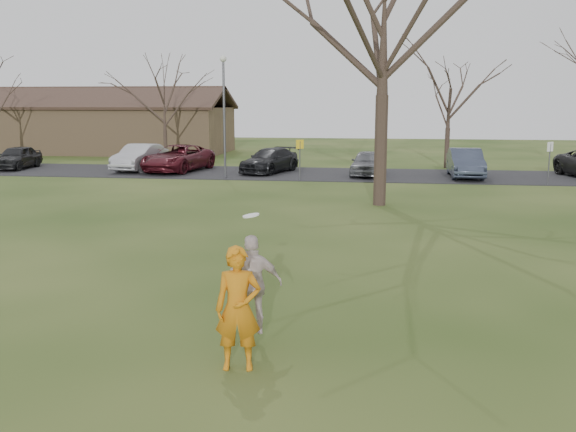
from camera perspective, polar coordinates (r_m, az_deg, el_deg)
The scene contains 16 objects.
ground at distance 10.24m, azimuth -3.28°, elevation -12.34°, with size 120.00×120.00×0.00m, color #1E380F.
parking_strip at distance 34.53m, azimuth 5.01°, elevation 3.80°, with size 62.00×6.50×0.04m, color black.
player_defender at distance 9.38m, azimuth -4.57°, elevation -8.41°, with size 0.68×0.45×1.88m, color #BF6D0F.
car_0 at distance 40.48m, azimuth -23.49°, elevation 4.95°, with size 1.61×3.99×1.36m, color black.
car_1 at distance 37.26m, azimuth -13.36°, elevation 5.24°, with size 1.59×4.57×1.50m, color #A7A7AD.
car_2 at distance 36.36m, azimuth -10.00°, elevation 5.23°, with size 2.48×5.38×1.50m, color #4A1119.
car_3 at distance 35.21m, azimuth -1.68°, elevation 5.09°, with size 1.88×4.61×1.34m, color black.
car_4 at distance 34.03m, azimuth 7.24°, elevation 4.83°, with size 1.59×3.95×1.34m, color slate.
car_5 at distance 34.15m, azimuth 15.88°, elevation 4.67°, with size 1.59×4.55×1.50m, color #323A4C.
catching_play at distance 10.16m, azimuth -3.22°, elevation -6.24°, with size 1.03×0.70×1.98m.
building at distance 52.13m, azimuth -16.80°, elevation 7.72°, with size 20.60×8.50×5.14m.
lamp_post at distance 32.73m, azimuth -5.86°, elevation 10.36°, with size 0.34×0.34×6.27m.
sign_yellow at distance 31.60m, azimuth 1.09°, elevation 5.84°, with size 0.35×0.35×2.08m.
sign_white at distance 32.38m, azimuth 22.76°, elevation 5.14°, with size 0.35×0.35×2.08m.
big_tree at distance 24.44m, azimuth 8.77°, elevation 17.43°, with size 9.00×9.00×14.00m, color #352821, non-canonical shape.
small_tree_row at distance 39.39m, azimuth 12.01°, elevation 10.07°, with size 55.00×5.90×8.50m.
Camera 1 is at (1.92, -9.25, 3.95)m, focal length 38.98 mm.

